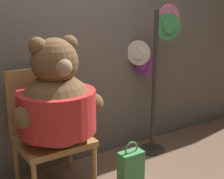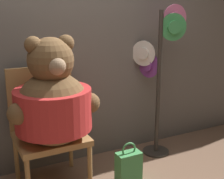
{
  "view_description": "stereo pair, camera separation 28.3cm",
  "coord_description": "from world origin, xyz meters",
  "px_view_note": "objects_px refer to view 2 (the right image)",
  "views": [
    {
      "loc": [
        -1.18,
        -1.98,
        1.55
      ],
      "look_at": [
        0.31,
        0.31,
        0.8
      ],
      "focal_mm": 50.0,
      "sensor_mm": 36.0,
      "label": 1
    },
    {
      "loc": [
        -0.94,
        -2.12,
        1.55
      ],
      "look_at": [
        0.31,
        0.31,
        0.8
      ],
      "focal_mm": 50.0,
      "sensor_mm": 36.0,
      "label": 2
    }
  ],
  "objects_px": {
    "chair": "(47,124)",
    "hat_display_rack": "(159,67)",
    "teddy_bear": "(53,104)",
    "handbag_on_ground": "(129,166)"
  },
  "relations": [
    {
      "from": "teddy_bear",
      "to": "handbag_on_ground",
      "type": "distance_m",
      "value": 0.89
    },
    {
      "from": "chair",
      "to": "teddy_bear",
      "type": "distance_m",
      "value": 0.3
    },
    {
      "from": "hat_display_rack",
      "to": "teddy_bear",
      "type": "bearing_deg",
      "value": -169.27
    },
    {
      "from": "teddy_bear",
      "to": "handbag_on_ground",
      "type": "relative_size",
      "value": 3.49
    },
    {
      "from": "chair",
      "to": "handbag_on_ground",
      "type": "bearing_deg",
      "value": -29.57
    },
    {
      "from": "chair",
      "to": "hat_display_rack",
      "type": "bearing_deg",
      "value": 1.93
    },
    {
      "from": "chair",
      "to": "teddy_bear",
      "type": "xyz_separation_m",
      "value": [
        0.01,
        -0.18,
        0.23
      ]
    },
    {
      "from": "chair",
      "to": "hat_display_rack",
      "type": "xyz_separation_m",
      "value": [
        1.2,
        0.04,
        0.38
      ]
    },
    {
      "from": "teddy_bear",
      "to": "hat_display_rack",
      "type": "height_order",
      "value": "hat_display_rack"
    },
    {
      "from": "chair",
      "to": "teddy_bear",
      "type": "relative_size",
      "value": 0.78
    }
  ]
}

